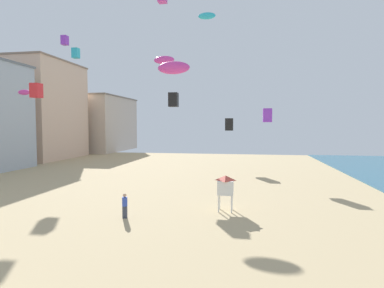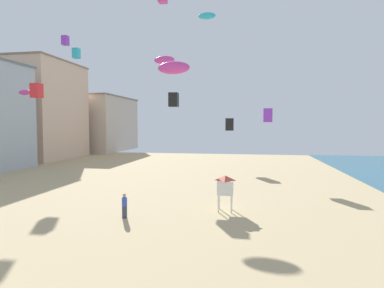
{
  "view_description": "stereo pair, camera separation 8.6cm",
  "coord_description": "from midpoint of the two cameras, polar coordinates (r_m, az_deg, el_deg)",
  "views": [
    {
      "loc": [
        11.51,
        -6.59,
        6.12
      ],
      "look_at": [
        6.9,
        20.22,
        4.48
      ],
      "focal_mm": 29.53,
      "sensor_mm": 36.0,
      "label": 1
    },
    {
      "loc": [
        11.6,
        -6.58,
        6.12
      ],
      "look_at": [
        6.9,
        20.22,
        4.48
      ],
      "focal_mm": 29.53,
      "sensor_mm": 36.0,
      "label": 2
    }
  ],
  "objects": [
    {
      "name": "kite_magenta_parafoil",
      "position": [
        27.96,
        -3.23,
        13.59
      ],
      "size": [
        2.81,
        0.78,
        1.09
      ],
      "color": "#DB3D9E"
    },
    {
      "name": "kite_magenta_parafoil_2",
      "position": [
        39.13,
        -27.9,
        8.25
      ],
      "size": [
        1.51,
        0.42,
        0.59
      ],
      "color": "#DB3D9E"
    },
    {
      "name": "kite_magenta_parafoil_3",
      "position": [
        37.26,
        -4.95,
        14.89
      ],
      "size": [
        2.38,
        0.66,
        0.92
      ],
      "color": "#DB3D9E"
    },
    {
      "name": "kite_cyan_box",
      "position": [
        51.47,
        -20.13,
        15.14
      ],
      "size": [
        0.92,
        0.92,
        1.45
      ],
      "color": "#2DB7CC"
    },
    {
      "name": "boardwalk_hotel_mid",
      "position": [
        64.54,
        -25.93,
        5.48
      ],
      "size": [
        12.19,
        15.09,
        17.58
      ],
      "color": "beige",
      "rests_on": "ground"
    },
    {
      "name": "kite_purple_box",
      "position": [
        37.52,
        13.58,
        5.06
      ],
      "size": [
        1.0,
        1.0,
        1.57
      ],
      "color": "purple"
    },
    {
      "name": "kite_cyan_parafoil",
      "position": [
        33.66,
        2.8,
        22.12
      ],
      "size": [
        1.73,
        0.48,
        0.67
      ],
      "color": "#2DB7CC"
    },
    {
      "name": "kite_purple_box_2",
      "position": [
        46.1,
        -21.87,
        16.97
      ],
      "size": [
        0.75,
        0.75,
        1.19
      ],
      "color": "purple"
    },
    {
      "name": "kite_black_box",
      "position": [
        33.35,
        -3.26,
        7.98
      ],
      "size": [
        0.93,
        0.93,
        1.47
      ],
      "color": "black"
    },
    {
      "name": "kite_flyer",
      "position": [
        21.54,
        -11.99,
        -10.6
      ],
      "size": [
        0.34,
        0.34,
        1.64
      ],
      "rotation": [
        0.0,
        0.0,
        4.91
      ],
      "color": "#383D4C",
      "rests_on": "ground"
    },
    {
      "name": "lifeguard_stand",
      "position": [
        22.7,
        6.15,
        -7.44
      ],
      "size": [
        1.1,
        1.1,
        2.55
      ],
      "rotation": [
        0.0,
        0.0,
        -0.37
      ],
      "color": "white",
      "rests_on": "ground"
    },
    {
      "name": "kite_black_box_2",
      "position": [
        45.47,
        6.86,
        3.53
      ],
      "size": [
        1.11,
        1.11,
        1.75
      ],
      "color": "black"
    },
    {
      "name": "kite_red_box",
      "position": [
        33.06,
        -26.19,
        8.65
      ],
      "size": [
        0.85,
        0.85,
        1.34
      ],
      "color": "red"
    },
    {
      "name": "boardwalk_hotel_far",
      "position": [
        80.48,
        -18.02,
        3.48
      ],
      "size": [
        17.94,
        19.51,
        12.81
      ],
      "color": "#C6B29E",
      "rests_on": "ground"
    }
  ]
}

